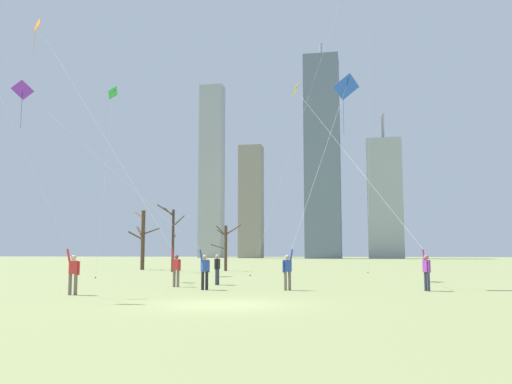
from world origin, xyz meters
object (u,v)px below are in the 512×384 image
(kite_flyer_foreground_left_yellow, at_px, (396,228))
(bystander_watching_nearby, at_px, (217,268))
(bare_tree_right_of_center, at_px, (173,236))
(distant_kite_drifting_left_pink, at_px, (370,14))
(bare_tree_leftmost, at_px, (143,238))
(bare_tree_center, at_px, (226,246))
(kite_flyer_foreground_right_teal, at_px, (40,196))
(distant_kite_drifting_right_red, at_px, (340,3))
(distant_kite_high_overhead_green, at_px, (112,102))
(kite_flyer_far_back_orange, at_px, (145,214))
(kite_flyer_midfield_center_purple, at_px, (185,250))
(kite_flyer_midfield_left_blue, at_px, (302,226))

(kite_flyer_foreground_left_yellow, bearing_deg, bystander_watching_nearby, 172.82)
(bare_tree_right_of_center, bearing_deg, distant_kite_drifting_left_pink, 9.74)
(bare_tree_leftmost, distance_m, bare_tree_center, 9.24)
(kite_flyer_foreground_right_teal, bearing_deg, bystander_watching_nearby, 56.15)
(distant_kite_drifting_right_red, relative_size, bare_tree_right_of_center, 3.98)
(distant_kite_high_overhead_green, bearing_deg, bare_tree_leftmost, 100.84)
(kite_flyer_far_back_orange, xyz_separation_m, distant_kite_drifting_left_pink, (12.76, 22.14, 20.18))
(kite_flyer_foreground_right_teal, xyz_separation_m, bare_tree_leftmost, (-8.49, 30.99, -0.88))
(distant_kite_drifting_right_red, xyz_separation_m, bare_tree_leftmost, (-20.41, 12.37, -17.15))
(kite_flyer_foreground_left_yellow, xyz_separation_m, distant_kite_drifting_right_red, (-2.80, 11.70, 17.41))
(kite_flyer_foreground_right_teal, xyz_separation_m, kite_flyer_foreground_left_yellow, (14.71, 6.93, -1.14))
(kite_flyer_far_back_orange, bearing_deg, kite_flyer_midfield_center_purple, -44.01)
(kite_flyer_midfield_center_purple, bearing_deg, distant_kite_drifting_right_red, 65.27)
(kite_flyer_midfield_left_blue, height_order, bare_tree_leftmost, kite_flyer_midfield_left_blue)
(bare_tree_center, bearing_deg, distant_kite_high_overhead_green, -121.63)
(kite_flyer_midfield_left_blue, relative_size, bare_tree_center, 2.48)
(kite_flyer_midfield_center_purple, xyz_separation_m, kite_flyer_midfield_left_blue, (5.23, 1.53, 1.15))
(kite_flyer_foreground_left_yellow, bearing_deg, kite_flyer_midfield_center_purple, -161.66)
(distant_kite_high_overhead_green, relative_size, bare_tree_right_of_center, 2.53)
(distant_kite_high_overhead_green, bearing_deg, bare_tree_right_of_center, 70.92)
(kite_flyer_far_back_orange, bearing_deg, distant_kite_high_overhead_green, 124.07)
(bystander_watching_nearby, xyz_separation_m, distant_kite_drifting_right_red, (6.49, 10.53, 19.41))
(kite_flyer_foreground_right_teal, height_order, kite_flyer_foreground_left_yellow, kite_flyer_foreground_right_teal)
(kite_flyer_midfield_center_purple, bearing_deg, kite_flyer_midfield_left_blue, 16.28)
(bystander_watching_nearby, relative_size, bare_tree_center, 0.37)
(kite_flyer_foreground_left_yellow, height_order, distant_kite_high_overhead_green, distant_kite_high_overhead_green)
(kite_flyer_foreground_right_teal, relative_size, distant_kite_high_overhead_green, 1.14)
(kite_flyer_foreground_left_yellow, distance_m, bare_tree_right_of_center, 26.38)
(kite_flyer_midfield_center_purple, height_order, kite_flyer_far_back_orange, kite_flyer_far_back_orange)
(kite_flyer_foreground_left_yellow, xyz_separation_m, bystander_watching_nearby, (-9.29, 1.17, -2.00))
(kite_flyer_far_back_orange, bearing_deg, kite_flyer_foreground_right_teal, -104.00)
(kite_flyer_foreground_left_yellow, bearing_deg, distant_kite_drifting_left_pink, 90.58)
(kite_flyer_far_back_orange, bearing_deg, distant_kite_drifting_right_red, 48.93)
(kite_flyer_midfield_left_blue, height_order, kite_flyer_foreground_left_yellow, kite_flyer_foreground_left_yellow)
(kite_flyer_midfield_left_blue, bearing_deg, distant_kite_drifting_left_pink, 79.98)
(bare_tree_leftmost, bearing_deg, distant_kite_drifting_right_red, -31.21)
(kite_flyer_far_back_orange, bearing_deg, kite_flyer_midfield_left_blue, -11.15)
(distant_kite_drifting_left_pink, bearing_deg, distant_kite_high_overhead_green, -152.86)
(bystander_watching_nearby, bearing_deg, distant_kite_drifting_right_red, 58.36)
(distant_kite_drifting_left_pink, distance_m, distant_kite_high_overhead_green, 25.35)
(kite_flyer_far_back_orange, relative_size, kite_flyer_midfield_left_blue, 1.61)
(kite_flyer_foreground_left_yellow, bearing_deg, distant_kite_drifting_right_red, 103.44)
(kite_flyer_foreground_right_teal, bearing_deg, kite_flyer_midfield_center_purple, 36.38)
(kite_flyer_midfield_center_purple, distance_m, distant_kite_drifting_left_pink, 34.95)
(kite_flyer_foreground_left_yellow, bearing_deg, kite_flyer_midfield_left_blue, -159.30)
(distant_kite_drifting_left_pink, xyz_separation_m, distant_kite_high_overhead_green, (-20.59, -10.56, -10.35))
(kite_flyer_far_back_orange, bearing_deg, bare_tree_center, 92.99)
(bare_tree_leftmost, bearing_deg, distant_kite_drifting_left_pink, -4.78)
(kite_flyer_midfield_center_purple, relative_size, bare_tree_right_of_center, 1.51)
(kite_flyer_midfield_left_blue, bearing_deg, kite_flyer_foreground_left_yellow, 20.70)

